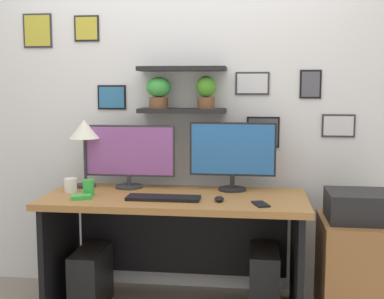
{
  "coord_description": "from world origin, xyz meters",
  "views": [
    {
      "loc": [
        0.49,
        -3.06,
        1.43
      ],
      "look_at": [
        0.1,
        0.05,
        1.03
      ],
      "focal_mm": 47.8,
      "sensor_mm": 36.0,
      "label": 1
    }
  ],
  "objects": [
    {
      "name": "monitor_right",
      "position": [
        0.34,
        0.22,
        0.99
      ],
      "size": [
        0.56,
        0.18,
        0.44
      ],
      "color": "black",
      "rests_on": "desk"
    },
    {
      "name": "computer_tower_right",
      "position": [
        0.56,
        0.06,
        0.2
      ],
      "size": [
        0.18,
        0.4,
        0.41
      ],
      "primitive_type": "cube",
      "color": "black",
      "rests_on": "ground"
    },
    {
      "name": "keyboard",
      "position": [
        -0.05,
        -0.11,
        0.76
      ],
      "size": [
        0.44,
        0.14,
        0.02
      ],
      "primitive_type": "cube",
      "color": "black",
      "rests_on": "desk"
    },
    {
      "name": "coffee_mug",
      "position": [
        -0.68,
        0.02,
        0.8
      ],
      "size": [
        0.08,
        0.08,
        0.09
      ],
      "primitive_type": "cylinder",
      "color": "white",
      "rests_on": "desk"
    },
    {
      "name": "drawer_cabinet",
      "position": [
        1.1,
        -0.05,
        0.32
      ],
      "size": [
        0.44,
        0.5,
        0.64
      ],
      "primitive_type": "cube",
      "color": "brown",
      "rests_on": "ground"
    },
    {
      "name": "scissors_tray",
      "position": [
        -0.55,
        -0.16,
        0.76
      ],
      "size": [
        0.14,
        0.12,
        0.02
      ],
      "primitive_type": "cube",
      "rotation": [
        0.0,
        0.0,
        0.37
      ],
      "color": "green",
      "rests_on": "desk"
    },
    {
      "name": "cell_phone",
      "position": [
        0.53,
        -0.18,
        0.76
      ],
      "size": [
        0.11,
        0.16,
        0.01
      ],
      "primitive_type": "cube",
      "rotation": [
        0.0,
        0.0,
        0.33
      ],
      "color": "black",
      "rests_on": "desk"
    },
    {
      "name": "computer_tower_left",
      "position": [
        -0.55,
        -0.01,
        0.19
      ],
      "size": [
        0.18,
        0.4,
        0.39
      ],
      "primitive_type": "cube",
      "color": "black",
      "rests_on": "ground"
    },
    {
      "name": "desk",
      "position": [
        0.0,
        0.05,
        0.54
      ],
      "size": [
        1.62,
        0.68,
        0.75
      ],
      "color": "#9E6B38",
      "rests_on": "ground"
    },
    {
      "name": "desk_lamp",
      "position": [
        -0.64,
        0.2,
        1.11
      ],
      "size": [
        0.2,
        0.2,
        0.45
      ],
      "color": "#2D2D33",
      "rests_on": "desk"
    },
    {
      "name": "computer_mouse",
      "position": [
        0.28,
        -0.12,
        0.77
      ],
      "size": [
        0.06,
        0.09,
        0.03
      ],
      "primitive_type": "ellipsoid",
      "color": "black",
      "rests_on": "desk"
    },
    {
      "name": "pen_cup",
      "position": [
        -0.53,
        -0.06,
        0.8
      ],
      "size": [
        0.07,
        0.07,
        0.1
      ],
      "primitive_type": "cylinder",
      "color": "green",
      "rests_on": "desk"
    },
    {
      "name": "back_wall_assembly",
      "position": [
        -0.0,
        0.44,
        1.35
      ],
      "size": [
        4.4,
        0.24,
        2.7
      ],
      "color": "silver",
      "rests_on": "ground"
    },
    {
      "name": "printer",
      "position": [
        1.1,
        -0.05,
        0.73
      ],
      "size": [
        0.38,
        0.34,
        0.17
      ],
      "primitive_type": "cube",
      "color": "black",
      "rests_on": "drawer_cabinet"
    },
    {
      "name": "monitor_left",
      "position": [
        -0.34,
        0.22,
        0.98
      ],
      "size": [
        0.62,
        0.18,
        0.42
      ],
      "color": "#2D2D33",
      "rests_on": "desk"
    }
  ]
}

